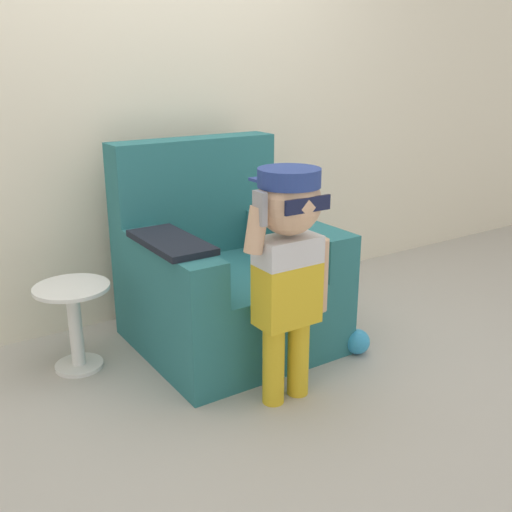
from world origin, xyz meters
TOP-DOWN VIEW (x-y plane):
  - ground_plane at (0.00, 0.00)m, footprint 10.00×10.00m
  - wall_back at (0.00, 0.67)m, footprint 10.00×0.05m
  - armchair at (0.10, 0.09)m, footprint 0.93×0.90m
  - person_child at (0.02, -0.56)m, footprint 0.41×0.31m
  - side_table at (-0.65, 0.21)m, footprint 0.35×0.35m
  - toy_ball at (0.57, -0.42)m, footprint 0.13×0.13m

SIDE VIEW (x-z plane):
  - ground_plane at x=0.00m, z-range 0.00..0.00m
  - toy_ball at x=0.57m, z-range 0.00..0.13m
  - side_table at x=-0.65m, z-range 0.05..0.46m
  - armchair at x=0.10m, z-range -0.17..0.86m
  - person_child at x=0.02m, z-range 0.17..1.18m
  - wall_back at x=0.00m, z-range 0.00..2.60m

